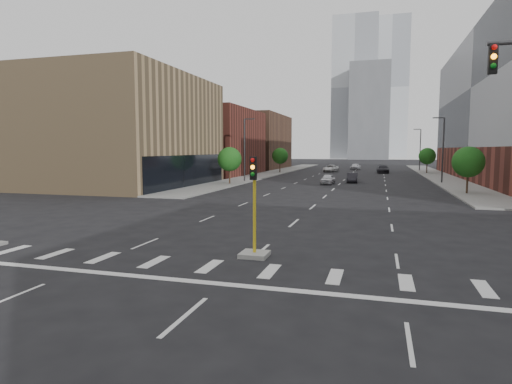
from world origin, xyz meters
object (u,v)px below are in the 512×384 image
at_px(car_deep_right, 383,169).
at_px(median_traffic_signal, 254,235).
at_px(car_mid_right, 352,178).
at_px(car_far_left, 331,168).
at_px(car_near_left, 328,179).
at_px(car_distant, 355,167).

bearing_deg(car_deep_right, median_traffic_signal, -97.66).
bearing_deg(median_traffic_signal, car_deep_right, 85.30).
xyz_separation_m(median_traffic_signal, car_mid_right, (1.50, 44.35, -0.29)).
relative_size(car_far_left, car_deep_right, 0.96).
relative_size(median_traffic_signal, car_deep_right, 0.81).
distance_m(car_near_left, car_deep_right, 31.17).
xyz_separation_m(car_near_left, car_deep_right, (7.32, 30.30, 0.12)).
xyz_separation_m(car_far_left, car_deep_right, (10.43, -1.87, 0.06)).
bearing_deg(car_far_left, median_traffic_signal, -79.37).
xyz_separation_m(car_near_left, car_mid_right, (3.00, 3.88, 0.01)).
xyz_separation_m(median_traffic_signal, car_deep_right, (5.82, 70.78, -0.18)).
height_order(car_mid_right, car_deep_right, car_deep_right).
distance_m(median_traffic_signal, car_near_left, 40.50).
bearing_deg(car_distant, car_far_left, -105.51).
bearing_deg(car_distant, car_mid_right, -80.31).
bearing_deg(car_deep_right, car_mid_right, -102.24).
relative_size(car_deep_right, car_distant, 1.23).
distance_m(median_traffic_signal, car_deep_right, 71.01).
bearing_deg(car_distant, median_traffic_signal, -82.64).
bearing_deg(median_traffic_signal, car_distant, 90.11).
height_order(car_near_left, car_distant, car_distant).
bearing_deg(car_mid_right, car_far_left, 99.57).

